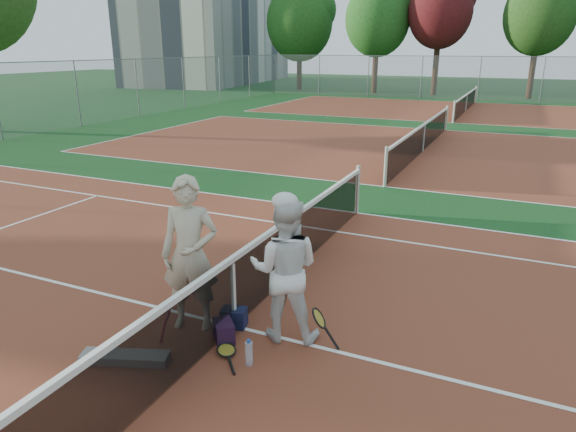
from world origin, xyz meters
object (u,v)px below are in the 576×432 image
(sports_bag_purple, at_px, (224,331))
(player_a, at_px, (190,254))
(apartment_block, at_px, (212,8))
(net_main, at_px, (233,292))
(racket_red, at_px, (169,321))
(racket_spare, at_px, (226,351))
(sports_bag_navy, at_px, (234,318))
(racket_black_held, at_px, (319,328))
(water_bottle, at_px, (249,354))
(player_b, at_px, (285,270))

(sports_bag_purple, bearing_deg, player_a, 163.95)
(apartment_block, xyz_separation_m, player_a, (27.49, -44.19, -6.46))
(net_main, xyz_separation_m, racket_red, (-0.55, -0.66, -0.22))
(apartment_block, relative_size, racket_spare, 36.63)
(net_main, relative_size, sports_bag_navy, 33.36)
(racket_black_held, relative_size, water_bottle, 1.73)
(net_main, height_order, player_a, player_a)
(apartment_block, distance_m, racket_spare, 53.31)
(racket_red, xyz_separation_m, racket_spare, (0.79, 0.06, -0.26))
(racket_black_held, bearing_deg, player_b, -16.76)
(racket_black_held, bearing_deg, player_a, -1.71)
(net_main, relative_size, apartment_block, 0.50)
(net_main, relative_size, racket_red, 18.78)
(racket_spare, height_order, water_bottle, water_bottle)
(racket_black_held, distance_m, sports_bag_purple, 1.22)
(sports_bag_navy, bearing_deg, sports_bag_purple, -80.36)
(sports_bag_navy, bearing_deg, apartment_block, 122.47)
(apartment_block, distance_m, water_bottle, 53.56)
(racket_spare, xyz_separation_m, sports_bag_purple, (-0.18, 0.24, 0.10))
(player_a, relative_size, water_bottle, 6.90)
(net_main, distance_m, water_bottle, 0.98)
(net_main, height_order, racket_black_held, net_main)
(net_main, bearing_deg, racket_spare, -68.68)
(racket_black_held, bearing_deg, net_main, -7.90)
(racket_black_held, height_order, racket_spare, racket_black_held)
(racket_spare, bearing_deg, player_b, -77.05)
(player_b, distance_m, racket_black_held, 0.84)
(apartment_block, distance_m, player_b, 52.87)
(apartment_block, bearing_deg, player_a, -58.12)
(racket_black_held, xyz_separation_m, racket_spare, (-0.97, -0.61, -0.22))
(racket_spare, bearing_deg, sports_bag_purple, -5.28)
(player_b, xyz_separation_m, racket_black_held, (0.49, -0.07, -0.68))
(apartment_block, relative_size, player_a, 10.63)
(sports_bag_purple, bearing_deg, water_bottle, -31.09)
(player_b, height_order, racket_red, player_b)
(net_main, bearing_deg, sports_bag_purple, -81.67)
(racket_spare, distance_m, sports_bag_purple, 0.32)
(water_bottle, bearing_deg, sports_bag_purple, 148.91)
(apartment_block, xyz_separation_m, water_bottle, (28.60, -44.68, -7.35))
(player_b, relative_size, sports_bag_navy, 5.68)
(racket_red, bearing_deg, racket_spare, -34.24)
(racket_red, xyz_separation_m, racket_black_held, (1.76, 0.67, -0.03))
(net_main, bearing_deg, water_bottle, -48.79)
(racket_red, bearing_deg, sports_bag_navy, 12.13)
(apartment_block, xyz_separation_m, sports_bag_purple, (28.05, -44.35, -7.37))
(racket_black_held, height_order, water_bottle, racket_black_held)
(player_a, bearing_deg, racket_red, -114.19)
(racket_spare, bearing_deg, player_a, 19.42)
(net_main, xyz_separation_m, sports_bag_purple, (0.05, -0.35, -0.38))
(net_main, bearing_deg, sports_bag_navy, 134.33)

